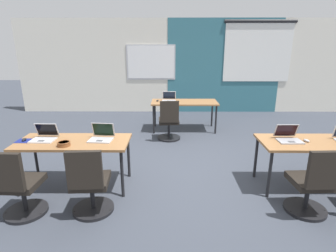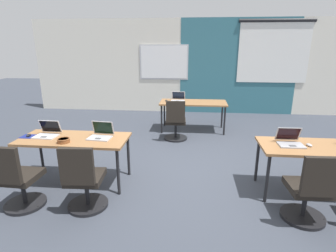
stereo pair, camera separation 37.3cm
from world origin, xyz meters
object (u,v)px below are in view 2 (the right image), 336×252
desk_far_center (193,104)px  snack_bowl (64,140)px  laptop_near_right_inner (290,141)px  mouse_far_left (166,101)px  laptop_far_left (178,99)px  chair_far_left (176,124)px  desk_near_right (320,150)px  chair_near_right_inner (309,194)px  laptop_near_left_inner (101,134)px  chair_near_left_inner (84,183)px  desk_near_left (74,142)px  chair_near_left_end (18,182)px  mouse_near_right_inner (309,145)px  mouse_near_left_end (28,135)px  laptop_near_left_end (47,133)px

desk_far_center → snack_bowl: 3.50m
laptop_near_right_inner → mouse_far_left: bearing=124.6°
laptop_far_left → chair_far_left: laptop_far_left is taller
desk_near_right → mouse_far_left: (-2.41, 2.81, 0.08)m
chair_near_right_inner → laptop_near_left_inner: (-2.74, 0.74, 0.39)m
laptop_near_left_inner → chair_near_left_inner: bearing=-83.3°
laptop_far_left → laptop_near_left_inner: (-0.97, -2.83, 0.00)m
desk_near_left → laptop_near_left_inner: (0.40, 0.05, 0.11)m
desk_far_center → chair_near_left_end: (-2.18, -3.56, -0.28)m
desk_near_left → mouse_near_right_inner: (3.35, -0.01, 0.08)m
laptop_far_left → mouse_near_left_end: laptop_far_left is taller
desk_near_right → laptop_near_left_inner: bearing=179.0°
laptop_near_left_end → desk_near_left: bearing=-4.6°
desk_near_left → laptop_far_left: (1.37, 2.88, 0.11)m
mouse_far_left → chair_near_left_end: size_ratio=0.12×
chair_near_left_inner → chair_near_right_inner: bearing=175.9°
mouse_near_left_end → chair_near_right_inner: bearing=-10.0°
mouse_far_left → chair_far_left: chair_far_left is taller
chair_near_left_end → snack_bowl: size_ratio=5.18×
chair_near_left_inner → desk_far_center: bearing=-115.2°
chair_near_left_inner → laptop_far_left: bearing=-109.3°
desk_far_center → snack_bowl: snack_bowl is taller
desk_near_right → desk_near_left: bearing=180.0°
desk_far_center → chair_near_right_inner: size_ratio=1.74×
chair_far_left → chair_near_left_inner: 2.91m
mouse_near_right_inner → desk_near_left: bearing=179.8°
laptop_far_left → chair_near_right_inner: bearing=-60.7°
chair_far_left → snack_bowl: 2.70m
chair_near_left_end → snack_bowl: bearing=-122.3°
chair_far_left → mouse_near_left_end: size_ratio=8.57×
laptop_near_left_inner → mouse_far_left: bearing=81.3°
mouse_near_left_end → laptop_near_left_inner: (1.10, 0.06, 0.03)m
mouse_near_left_end → snack_bowl: size_ratio=0.60×
mouse_far_left → mouse_near_right_inner: bearing=-51.4°
chair_near_left_inner → laptop_near_left_end: bearing=-45.8°
chair_far_left → snack_bowl: size_ratio=5.18×
desk_near_right → chair_near_left_end: (-3.93, -0.76, -0.28)m
chair_near_left_inner → desk_near_right: bearing=-171.5°
mouse_near_left_end → chair_near_left_end: size_ratio=0.12×
laptop_far_left → snack_bowl: bearing=-111.7°
desk_near_left → laptop_near_right_inner: bearing=0.7°
laptop_near_left_end → mouse_near_left_end: (-0.27, -0.06, -0.03)m
mouse_far_left → mouse_near_left_end: 3.34m
laptop_near_left_inner → snack_bowl: 0.52m
desk_far_center → chair_near_right_inner: (1.39, -3.49, -0.28)m
desk_near_left → laptop_far_left: laptop_far_left is taller
laptop_near_left_inner → chair_near_left_inner: 0.85m
desk_near_left → desk_near_right: (3.50, 0.00, 0.00)m
chair_near_right_inner → laptop_near_left_end: laptop_near_left_end is taller
laptop_near_left_end → chair_far_left: bearing=49.7°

